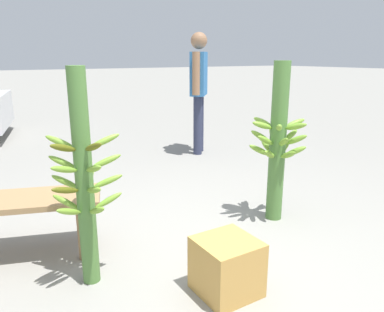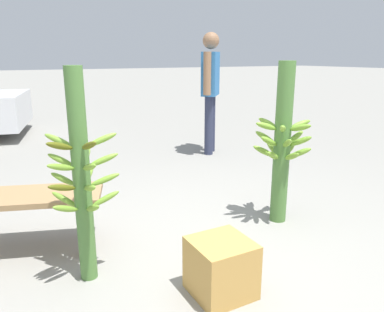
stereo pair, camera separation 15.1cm
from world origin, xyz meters
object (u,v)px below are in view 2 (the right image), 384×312
at_px(banana_stalk_left, 82,177).
at_px(vendor_person, 210,83).
at_px(banana_stalk_center, 282,143).
at_px(produce_crate, 221,268).

bearing_deg(banana_stalk_left, vendor_person, 45.50).
xyz_separation_m(banana_stalk_center, produce_crate, (-1.00, -0.64, -0.51)).
xyz_separation_m(vendor_person, produce_crate, (-1.69, -2.94, -0.84)).
height_order(banana_stalk_left, produce_crate, banana_stalk_left).
bearing_deg(banana_stalk_left, banana_stalk_center, 3.26).
xyz_separation_m(banana_stalk_left, vendor_person, (2.35, 2.39, 0.34)).
height_order(banana_stalk_center, produce_crate, banana_stalk_center).
distance_m(banana_stalk_center, vendor_person, 2.42).
xyz_separation_m(banana_stalk_left, produce_crate, (0.65, -0.55, -0.51)).
bearing_deg(banana_stalk_center, banana_stalk_left, -176.74).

